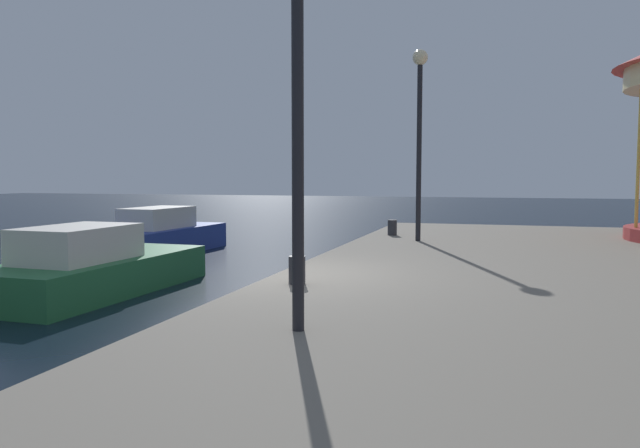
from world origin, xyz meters
TOP-DOWN VIEW (x-y plane):
  - ground_plane at (0.00, 0.00)m, footprint 120.00×120.00m
  - motorboat_blue at (-6.55, 7.14)m, footprint 2.05×5.37m
  - motorboat_green at (-4.39, 1.25)m, footprint 2.23×5.12m
  - lamp_post_mid_promenade at (1.49, -3.31)m, footprint 0.36×0.36m
  - lamp_post_far_end at (1.49, 5.52)m, footprint 0.36×0.36m
  - bollard_south at (0.62, -0.82)m, footprint 0.24×0.24m
  - bollard_north at (0.66, 6.75)m, footprint 0.24×0.24m

SIDE VIEW (x-z plane):
  - ground_plane at x=0.00m, z-range 0.00..0.00m
  - motorboat_green at x=-4.39m, z-range -0.18..1.20m
  - motorboat_blue at x=-6.55m, z-range -0.17..1.23m
  - bollard_south at x=0.62m, z-range 0.80..1.20m
  - bollard_north at x=0.66m, z-range 0.80..1.20m
  - lamp_post_mid_promenade at x=1.49m, z-range 1.59..5.90m
  - lamp_post_far_end at x=1.49m, z-range 1.61..6.08m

